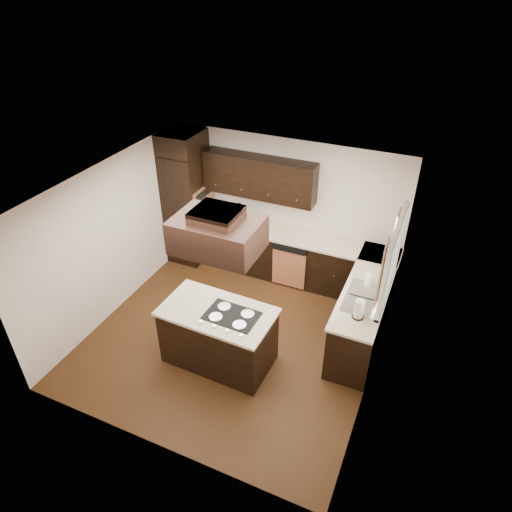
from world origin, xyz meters
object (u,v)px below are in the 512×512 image
(oven_column, at_px, (188,207))
(spice_rack, at_px, (248,220))
(island, at_px, (219,337))
(range_hood, at_px, (218,235))

(oven_column, bearing_deg, spice_rack, 0.61)
(island, distance_m, range_hood, 1.72)
(island, height_order, spice_rack, spice_rack)
(oven_column, distance_m, spice_rack, 1.24)
(range_hood, xyz_separation_m, spice_rack, (-0.64, 2.27, -1.09))
(oven_column, xyz_separation_m, range_hood, (1.88, -2.25, 1.10))
(island, relative_size, range_hood, 1.43)
(range_hood, bearing_deg, spice_rack, 105.72)
(oven_column, relative_size, range_hood, 2.02)
(island, bearing_deg, spice_rack, 105.94)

